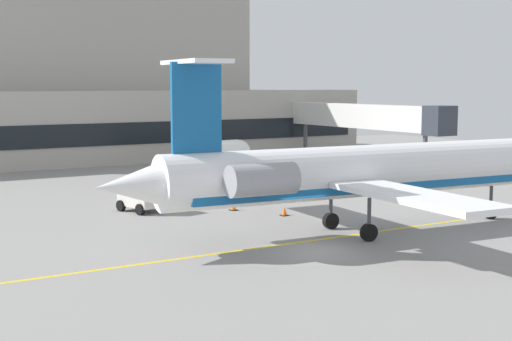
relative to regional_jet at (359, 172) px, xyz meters
name	(u,v)px	position (x,y,z in m)	size (l,w,h in m)	color
ground	(313,250)	(-4.26, -1.74, -3.42)	(120.00, 120.00, 0.11)	gray
terminal_building	(62,88)	(-1.76, 46.71, 4.21)	(69.91, 15.67, 20.00)	#ADA89E
jet_bridge_west	(368,117)	(22.73, 26.08, 1.38)	(2.40, 22.84, 6.12)	silver
regional_jet	(359,172)	(0.00, 0.00, 0.00)	(29.23, 22.25, 9.13)	white
baggage_tug	(201,167)	(3.11, 24.41, -2.34)	(2.55, 3.10, 2.33)	silver
pushback_tractor	(181,186)	(-3.14, 15.36, -2.38)	(2.63, 4.32, 2.16)	silver
belt_loader	(144,198)	(-7.12, 12.36, -2.47)	(2.69, 3.25, 1.95)	silver
fuel_tank	(215,154)	(7.30, 29.73, -1.82)	(7.70, 2.78, 2.78)	white
safety_cone_alpha	(234,206)	(-2.09, 9.87, -3.12)	(0.47, 0.47, 0.55)	orange
safety_cone_bravo	(284,212)	(-0.37, 6.60, -3.12)	(0.47, 0.47, 0.55)	orange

